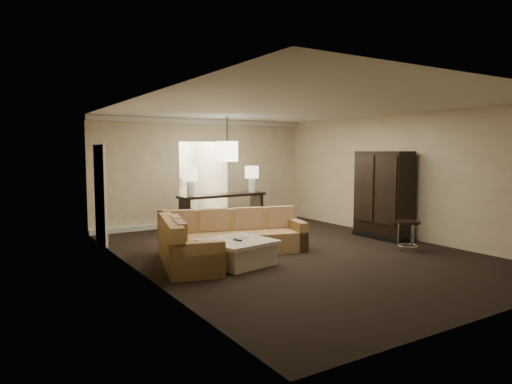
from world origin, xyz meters
TOP-DOWN VIEW (x-y plane):
  - ground at (0.00, 0.00)m, footprint 8.00×8.00m
  - wall_back at (0.00, 4.00)m, footprint 6.00×0.04m
  - wall_front at (0.00, -4.00)m, footprint 6.00×0.04m
  - wall_left at (-3.00, 0.00)m, footprint 0.04×8.00m
  - wall_right at (3.00, 0.00)m, footprint 0.04×8.00m
  - ceiling at (0.00, 0.00)m, footprint 6.00×8.00m
  - crown_molding at (0.00, 3.95)m, footprint 6.00×0.10m
  - baseboard at (0.00, 3.95)m, footprint 6.00×0.10m
  - side_door at (-2.97, 2.80)m, footprint 0.05×0.90m
  - foyer at (0.00, 5.34)m, footprint 1.44×2.02m
  - sectional_sofa at (-1.40, 0.39)m, footprint 3.24×2.37m
  - coffee_table at (-1.38, -0.24)m, footprint 1.26×1.26m
  - console_table at (0.04, 3.03)m, footprint 2.33×0.66m
  - armoire at (2.59, 0.14)m, footprint 0.58×1.36m
  - drink_table at (1.98, -1.08)m, footprint 0.48×0.48m
  - table_lamp_left at (-0.85, 2.98)m, footprint 0.36×0.36m
  - table_lamp_right at (0.93, 3.09)m, footprint 0.36×0.36m
  - pendant_light at (0.00, 2.70)m, footprint 0.38×0.38m
  - person at (0.15, 5.60)m, footprint 0.74×0.62m

SIDE VIEW (x-z plane):
  - ground at x=0.00m, z-range 0.00..0.00m
  - baseboard at x=0.00m, z-range 0.00..0.12m
  - coffee_table at x=-1.38m, z-range 0.00..0.45m
  - sectional_sofa at x=-1.40m, z-range -0.08..0.75m
  - drink_table at x=1.98m, z-range 0.13..0.72m
  - console_table at x=0.04m, z-range 0.09..0.98m
  - person at x=0.15m, z-range 0.00..1.75m
  - armoire at x=2.59m, z-range -0.04..1.91m
  - side_door at x=-2.97m, z-range 0.00..2.10m
  - foyer at x=0.00m, z-range -0.10..2.70m
  - table_lamp_left at x=-0.85m, z-range 1.00..1.69m
  - table_lamp_right at x=0.93m, z-range 1.00..1.69m
  - wall_back at x=0.00m, z-range 0.00..2.80m
  - wall_front at x=0.00m, z-range 0.00..2.80m
  - wall_left at x=-3.00m, z-range 0.00..2.80m
  - wall_right at x=3.00m, z-range 0.00..2.80m
  - pendant_light at x=0.00m, z-range 1.41..2.50m
  - crown_molding at x=0.00m, z-range 2.67..2.79m
  - ceiling at x=0.00m, z-range 2.79..2.81m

